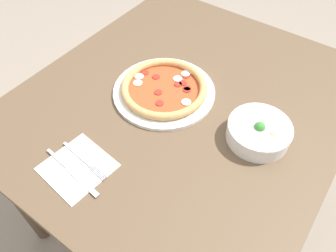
% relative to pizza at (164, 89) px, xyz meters
% --- Properties ---
extents(ground_plane, '(8.00, 8.00, 0.00)m').
position_rel_pizza_xyz_m(ground_plane, '(-0.02, 0.07, -0.75)').
color(ground_plane, gray).
extents(dining_table, '(1.13, 0.99, 0.74)m').
position_rel_pizza_xyz_m(dining_table, '(-0.02, 0.07, -0.12)').
color(dining_table, brown).
rests_on(dining_table, ground_plane).
extents(pizza, '(0.34, 0.34, 0.04)m').
position_rel_pizza_xyz_m(pizza, '(0.00, 0.00, 0.00)').
color(pizza, white).
rests_on(pizza, dining_table).
extents(bowl, '(0.19, 0.19, 0.07)m').
position_rel_pizza_xyz_m(bowl, '(-0.00, 0.34, 0.02)').
color(bowl, white).
rests_on(bowl, dining_table).
extents(napkin, '(0.19, 0.19, 0.00)m').
position_rel_pizza_xyz_m(napkin, '(0.38, -0.02, -0.02)').
color(napkin, white).
rests_on(napkin, dining_table).
extents(fork, '(0.03, 0.18, 0.00)m').
position_rel_pizza_xyz_m(fork, '(0.35, -0.02, -0.01)').
color(fork, silver).
rests_on(fork, napkin).
extents(knife, '(0.04, 0.22, 0.01)m').
position_rel_pizza_xyz_m(knife, '(0.40, -0.03, -0.01)').
color(knife, silver).
rests_on(knife, napkin).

